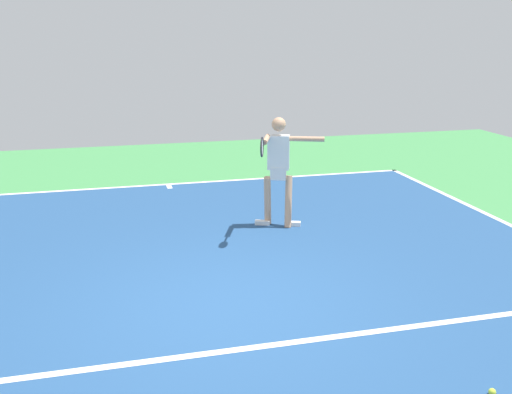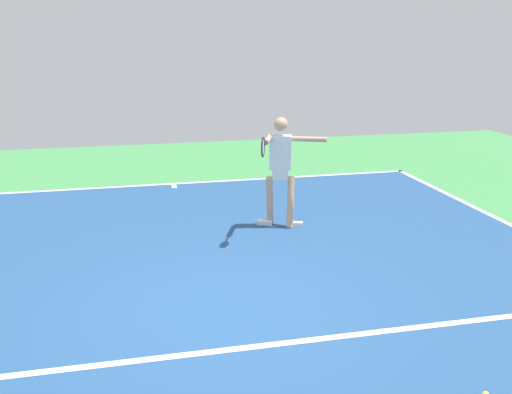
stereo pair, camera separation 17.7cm
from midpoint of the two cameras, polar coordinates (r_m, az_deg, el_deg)
name	(u,v)px [view 2 (the right image)]	position (r m, az deg, el deg)	size (l,w,h in m)	color
ground_plane	(222,307)	(7.01, -2.51, -10.43)	(20.99, 20.99, 0.00)	#428E4C
court_surface	(222,307)	(7.01, -2.51, -10.42)	(10.35, 11.83, 0.00)	navy
court_line_baseline_near	(173,184)	(12.50, -7.51, 1.26)	(10.35, 0.10, 0.01)	white
court_line_service	(239,348)	(6.17, -0.79, -14.26)	(7.77, 0.10, 0.01)	white
court_line_centre_mark	(174,186)	(12.30, -7.42, 1.04)	(0.10, 0.30, 0.01)	white
tennis_player	(281,164)	(9.47, 2.90, 3.12)	(1.23, 1.13, 1.78)	tan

